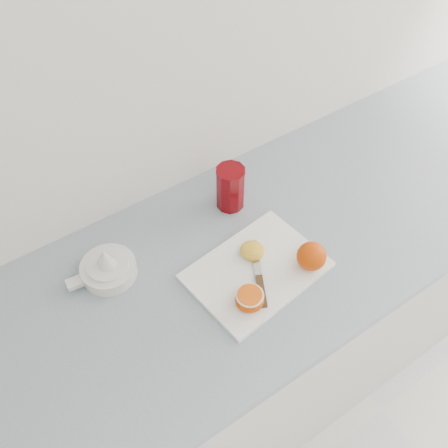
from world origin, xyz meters
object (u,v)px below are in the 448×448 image
Objects in this scene: cutting_board at (256,271)px; citrus_juicer at (108,268)px; red_tumbler at (230,189)px; half_orange at (249,299)px; counter at (225,345)px.

citrus_juicer is at bearing 146.81° from cutting_board.
red_tumbler is at bearing 3.83° from citrus_juicer.
half_orange is 0.35m from citrus_juicer.
counter is at bearing 79.71° from half_orange.
counter is 0.49m from half_orange.
red_tumbler reaches higher than counter.
half_orange is at bearing -100.29° from counter.
citrus_juicer is at bearing 152.51° from counter.
counter is at bearing -27.49° from citrus_juicer.
counter is at bearing -128.01° from red_tumbler.
cutting_board is 1.87× the size of citrus_juicer.
half_orange is 0.32m from red_tumbler.
red_tumbler reaches higher than half_orange.
counter is 14.92× the size of citrus_juicer.
half_orange is (-0.02, -0.13, 0.48)m from counter.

